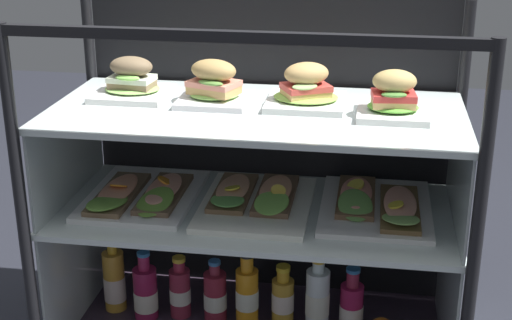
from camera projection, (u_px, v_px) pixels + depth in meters
case_frame at (265, 155)px, 2.16m from camera, size 1.12×0.56×0.96m
riser_lower_tier at (256, 273)px, 2.12m from camera, size 1.06×0.49×0.37m
shelf_lower_glass at (256, 211)px, 2.05m from camera, size 1.08×0.51×0.02m
riser_upper_tier at (256, 163)px, 2.00m from camera, size 1.06×0.49×0.26m
shelf_upper_glass at (256, 112)px, 1.95m from camera, size 1.08×0.51×0.02m
plated_roll_sandwich_center at (132, 82)px, 2.05m from camera, size 0.20×0.20×0.11m
plated_roll_sandwich_mid_left at (214, 86)px, 1.99m from camera, size 0.18×0.18×0.12m
plated_roll_sandwich_near_right_corner at (306, 90)px, 1.97m from camera, size 0.20×0.20×0.12m
plated_roll_sandwich_far_right at (393, 99)px, 1.88m from camera, size 0.18×0.18×0.12m
open_sandwich_tray_near_right_corner at (142, 195)px, 2.09m from camera, size 0.29×0.40×0.06m
open_sandwich_tray_far_right at (255, 199)px, 2.06m from camera, size 0.29×0.39×0.06m
open_sandwich_tray_center at (377, 205)px, 2.02m from camera, size 0.29×0.39×0.06m
juice_bottle_back_left at (114, 281)px, 2.26m from camera, size 0.07×0.07×0.24m
juice_bottle_front_second at (146, 293)px, 2.22m from camera, size 0.07×0.07×0.21m
juice_bottle_near_post at (180, 291)px, 2.23m from camera, size 0.06×0.06×0.19m
juice_bottle_front_left_end at (215, 296)px, 2.21m from camera, size 0.07×0.07×0.19m
juice_bottle_back_center at (247, 295)px, 2.17m from camera, size 0.07×0.07×0.24m
juice_bottle_front_middle at (283, 300)px, 2.18m from camera, size 0.07×0.07×0.19m
juice_bottle_front_right_end at (317, 301)px, 2.14m from camera, size 0.07×0.07×0.24m
juice_bottle_front_fourth at (351, 307)px, 2.16m from camera, size 0.07×0.07×0.20m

